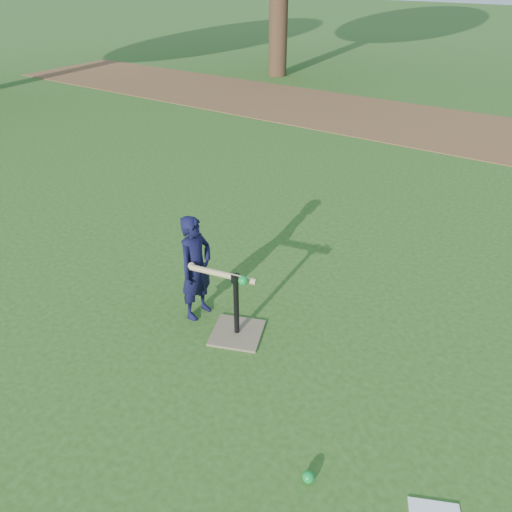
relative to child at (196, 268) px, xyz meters
The scene contains 6 objects.
ground 1.01m from the child, 19.60° to the right, with size 80.00×80.00×0.00m, color #285116.
dirt_strip 7.27m from the child, 83.44° to the left, with size 24.00×3.00×0.01m, color brown.
child is the anchor object (origin of this frame).
wiffle_ball_ground 1.99m from the child, 29.78° to the right, with size 0.08×0.08×0.08m, color #0C8D2F.
batting_tee 0.61m from the child, ahead, with size 0.56×0.56×0.61m.
swing_action 0.38m from the child, 11.41° to the right, with size 0.63×0.17×0.10m.
Camera 1 is at (1.68, -2.49, 2.84)m, focal length 35.00 mm.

